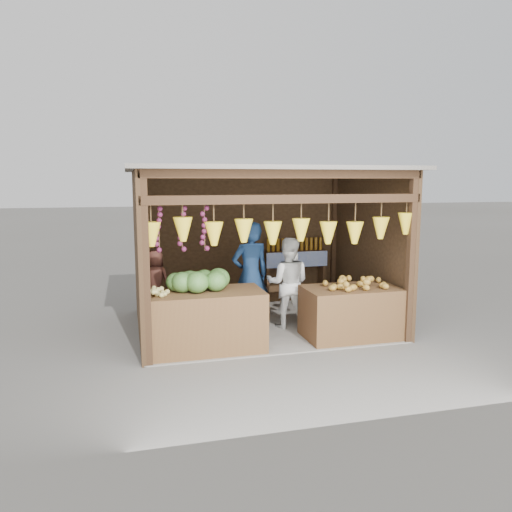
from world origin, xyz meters
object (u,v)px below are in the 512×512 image
Objects in this scene: woman_standing at (288,283)px; vendor_seated at (155,281)px; counter_right at (351,313)px; counter_left at (204,321)px; man_standing at (250,275)px.

woman_standing is 1.48× the size of vendor_seated.
counter_right is at bearing -169.67° from vendor_seated.
counter_left reaches higher than counter_right.
woman_standing reaches higher than vendor_seated.
vendor_seated reaches higher than counter_left.
woman_standing is (0.61, -0.15, -0.13)m from man_standing.
counter_right is (2.31, 0.01, -0.04)m from counter_left.
man_standing reaches higher than woman_standing.
vendor_seated reaches higher than counter_right.
man_standing is (-1.39, 0.93, 0.49)m from counter_right.
counter_right is 0.82× the size of man_standing.
counter_left is at bearing 36.59° from man_standing.
man_standing is at bearing 7.50° from woman_standing.
counter_right is at bearing 156.66° from woman_standing.
counter_left is at bearing 48.93° from woman_standing.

